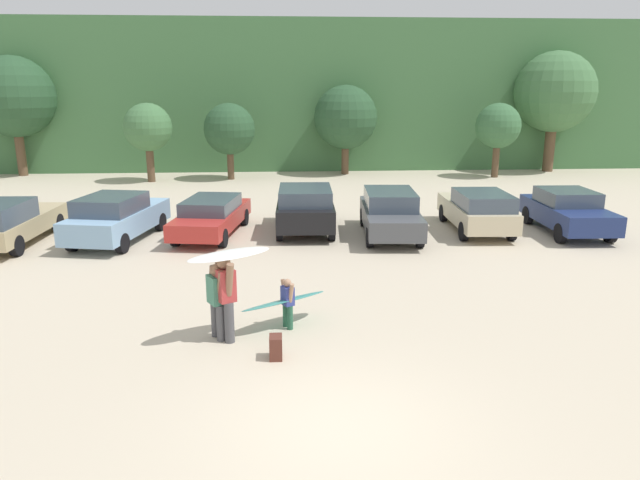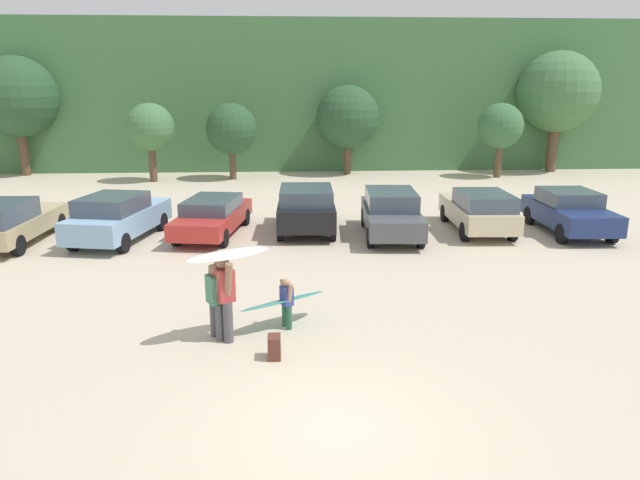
% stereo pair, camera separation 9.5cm
% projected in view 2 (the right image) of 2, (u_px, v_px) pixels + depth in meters
% --- Properties ---
extents(ground_plane, '(120.00, 120.00, 0.00)m').
position_uv_depth(ground_plane, '(338.00, 427.00, 8.87)').
color(ground_plane, beige).
extents(hillside_ridge, '(108.00, 12.00, 8.86)m').
position_uv_depth(hillside_ridge, '(295.00, 95.00, 40.25)').
color(hillside_ridge, '#427042').
rests_on(hillside_ridge, ground_plane).
extents(tree_far_left, '(4.51, 4.51, 6.70)m').
position_uv_depth(tree_far_left, '(17.00, 97.00, 32.96)').
color(tree_far_left, brown).
rests_on(tree_far_left, ground_plane).
extents(tree_center, '(2.53, 2.53, 4.17)m').
position_uv_depth(tree_center, '(150.00, 128.00, 31.11)').
color(tree_center, brown).
rests_on(tree_center, ground_plane).
extents(tree_center_right, '(2.78, 2.78, 4.14)m').
position_uv_depth(tree_center_right, '(231.00, 129.00, 31.95)').
color(tree_center_right, brown).
rests_on(tree_center_right, ground_plane).
extents(tree_center_left, '(3.64, 3.64, 5.10)m').
position_uv_depth(tree_center_left, '(348.00, 118.00, 33.77)').
color(tree_center_left, brown).
rests_on(tree_center_left, ground_plane).
extents(tree_right, '(2.50, 2.50, 4.13)m').
position_uv_depth(tree_right, '(501.00, 126.00, 32.58)').
color(tree_right, brown).
rests_on(tree_right, ground_plane).
extents(tree_far_right, '(4.69, 4.69, 7.03)m').
position_uv_depth(tree_far_right, '(558.00, 92.00, 34.44)').
color(tree_far_right, brown).
rests_on(tree_far_right, ground_plane).
extents(parked_car_tan, '(1.95, 4.77, 1.52)m').
position_uv_depth(parked_car_tan, '(9.00, 221.00, 18.86)').
color(parked_car_tan, tan).
rests_on(parked_car_tan, ground_plane).
extents(parked_car_sky_blue, '(2.68, 4.79, 1.58)m').
position_uv_depth(parked_car_sky_blue, '(118.00, 217.00, 19.42)').
color(parked_car_sky_blue, '#84ADD1').
rests_on(parked_car_sky_blue, ground_plane).
extents(parked_car_red, '(2.46, 4.97, 1.30)m').
position_uv_depth(parked_car_red, '(213.00, 215.00, 20.23)').
color(parked_car_red, '#B72D28').
rests_on(parked_car_red, ground_plane).
extents(parked_car_black, '(2.06, 4.21, 1.62)m').
position_uv_depth(parked_car_black, '(306.00, 207.00, 20.63)').
color(parked_car_black, black).
rests_on(parked_car_black, ground_plane).
extents(parked_car_dark_gray, '(2.09, 4.72, 1.55)m').
position_uv_depth(parked_car_dark_gray, '(391.00, 212.00, 20.08)').
color(parked_car_dark_gray, '#4C4F54').
rests_on(parked_car_dark_gray, ground_plane).
extents(parked_car_champagne, '(1.96, 4.53, 1.49)m').
position_uv_depth(parked_car_champagne, '(479.00, 210.00, 20.63)').
color(parked_car_champagne, beige).
rests_on(parked_car_champagne, ground_plane).
extents(parked_car_navy, '(1.97, 4.34, 1.49)m').
position_uv_depth(parked_car_navy, '(569.00, 211.00, 20.50)').
color(parked_car_navy, navy).
rests_on(parked_car_navy, ground_plane).
extents(person_adult, '(0.50, 0.69, 1.77)m').
position_uv_depth(person_adult, '(224.00, 293.00, 11.71)').
color(person_adult, '#4C4C51').
rests_on(person_adult, ground_plane).
extents(person_child, '(0.31, 0.47, 1.09)m').
position_uv_depth(person_child, '(287.00, 300.00, 12.38)').
color(person_child, '#26593F').
rests_on(person_child, ground_plane).
extents(person_companion, '(0.46, 0.69, 1.58)m').
position_uv_depth(person_companion, '(216.00, 297.00, 11.80)').
color(person_companion, '#4C4C51').
rests_on(person_companion, ground_plane).
extents(surfboard_white, '(1.77, 1.34, 0.13)m').
position_uv_depth(surfboard_white, '(229.00, 254.00, 11.54)').
color(surfboard_white, white).
extents(surfboard_teal, '(2.04, 1.60, 0.25)m').
position_uv_depth(surfboard_teal, '(283.00, 301.00, 12.50)').
color(surfboard_teal, teal).
extents(backpack_dropped, '(0.24, 0.34, 0.45)m').
position_uv_depth(backpack_dropped, '(274.00, 347.00, 11.07)').
color(backpack_dropped, '#592D23').
rests_on(backpack_dropped, ground_plane).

